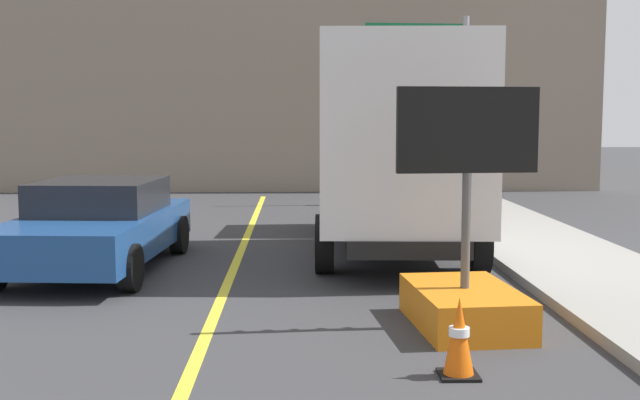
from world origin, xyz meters
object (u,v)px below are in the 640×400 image
at_px(box_truck, 394,144).
at_px(highway_guide_sign, 436,76).
at_px(pickup_car, 98,225).
at_px(arrow_board_trailer, 465,285).
at_px(traffic_cone_mid_lane, 459,338).

distance_m(box_truck, highway_guide_sign, 7.94).
distance_m(box_truck, pickup_car, 5.09).
height_order(arrow_board_trailer, highway_guide_sign, highway_guide_sign).
bearing_deg(pickup_car, box_truck, 15.58).
distance_m(pickup_car, highway_guide_sign, 11.49).
bearing_deg(arrow_board_trailer, traffic_cone_mid_lane, -103.65).
distance_m(highway_guide_sign, traffic_cone_mid_lane, 14.57).
relative_size(arrow_board_trailer, pickup_car, 0.58).
xyz_separation_m(pickup_car, traffic_cone_mid_lane, (4.57, -5.22, -0.33)).
distance_m(arrow_board_trailer, pickup_car, 6.11).
xyz_separation_m(box_truck, traffic_cone_mid_lane, (-0.19, -6.55, -1.53)).
height_order(pickup_car, traffic_cone_mid_lane, pickup_car).
xyz_separation_m(box_truck, pickup_car, (-4.77, -1.33, -1.20)).
distance_m(arrow_board_trailer, traffic_cone_mid_lane, 1.75).
bearing_deg(highway_guide_sign, box_truck, -105.13).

